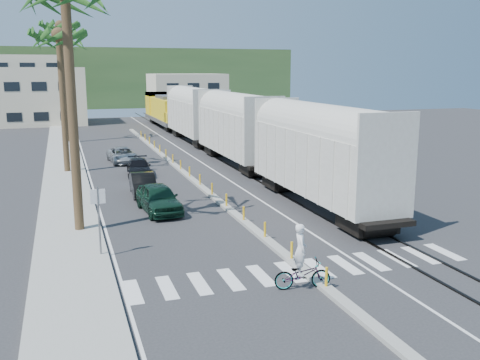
% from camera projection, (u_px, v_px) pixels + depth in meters
% --- Properties ---
extents(ground, '(140.00, 140.00, 0.00)m').
position_uv_depth(ground, '(282.00, 254.00, 22.62)').
color(ground, '#28282B').
rests_on(ground, ground).
extents(sidewalk, '(3.00, 90.00, 0.15)m').
position_uv_depth(sidewalk, '(64.00, 165.00, 43.18)').
color(sidewalk, gray).
rests_on(sidewalk, ground).
extents(rails, '(1.56, 100.00, 0.06)m').
position_uv_depth(rails, '(215.00, 153.00, 50.17)').
color(rails, black).
rests_on(rails, ground).
extents(median, '(0.45, 60.00, 0.85)m').
position_uv_depth(median, '(181.00, 170.00, 41.14)').
color(median, gray).
rests_on(median, ground).
extents(crosswalk, '(14.00, 2.20, 0.01)m').
position_uv_depth(crosswalk, '(302.00, 270.00, 20.76)').
color(crosswalk, silver).
rests_on(crosswalk, ground).
extents(lane_markings, '(9.42, 90.00, 0.01)m').
position_uv_depth(lane_markings, '(143.00, 162.00, 45.17)').
color(lane_markings, silver).
rests_on(lane_markings, ground).
extents(freight_train, '(3.00, 60.94, 5.85)m').
position_uv_depth(freight_train, '(217.00, 123.00, 48.86)').
color(freight_train, '#B6B2A7').
rests_on(freight_train, ground).
extents(palm_trees, '(3.50, 37.20, 13.75)m').
position_uv_depth(palm_trees, '(61.00, 26.00, 39.00)').
color(palm_trees, brown).
rests_on(palm_trees, ground).
extents(street_sign, '(0.60, 0.08, 3.00)m').
position_uv_depth(street_sign, '(99.00, 212.00, 21.81)').
color(street_sign, slate).
rests_on(street_sign, ground).
extents(buildings, '(38.00, 27.00, 10.00)m').
position_uv_depth(buildings, '(73.00, 91.00, 86.29)').
color(buildings, beige).
rests_on(buildings, ground).
extents(hillside, '(80.00, 20.00, 12.00)m').
position_uv_depth(hillside, '(100.00, 78.00, 114.28)').
color(hillside, '#385628').
rests_on(hillside, ground).
extents(car_lead, '(2.56, 4.85, 1.55)m').
position_uv_depth(car_lead, '(159.00, 198.00, 29.14)').
color(car_lead, black).
rests_on(car_lead, ground).
extents(car_second, '(1.81, 4.27, 1.36)m').
position_uv_depth(car_second, '(143.00, 184.00, 33.12)').
color(car_second, black).
rests_on(car_second, ground).
extents(car_third, '(2.49, 4.52, 1.22)m').
position_uv_depth(car_third, '(139.00, 167.00, 39.27)').
color(car_third, black).
rests_on(car_third, ground).
extents(car_rear, '(2.79, 4.87, 1.27)m').
position_uv_depth(car_rear, '(123.00, 155.00, 44.81)').
color(car_rear, '#A8AAAD').
rests_on(car_rear, ground).
extents(cyclist, '(1.43, 2.28, 2.41)m').
position_uv_depth(cyclist, '(302.00, 268.00, 18.87)').
color(cyclist, '#9EA0A5').
rests_on(cyclist, ground).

